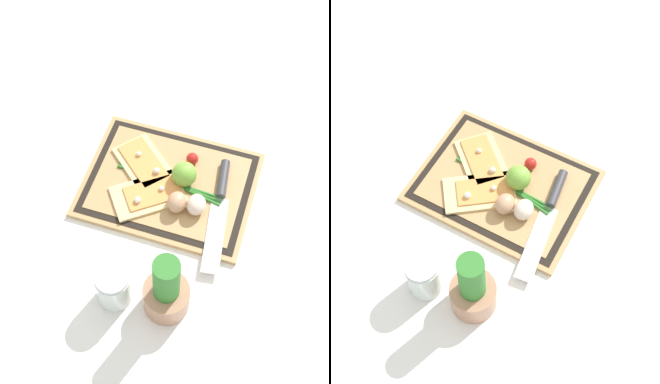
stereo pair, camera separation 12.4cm
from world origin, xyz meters
TOP-DOWN VIEW (x-y plane):
  - ground_plane at (0.00, 0.00)m, footprint 6.00×6.00m
  - cutting_board at (0.00, 0.00)m, footprint 0.40×0.31m
  - pizza_slice_near at (0.07, -0.03)m, footprint 0.19×0.19m
  - pizza_slice_far at (0.03, 0.05)m, footprint 0.19×0.18m
  - knife at (-0.13, 0.00)m, footprint 0.07×0.29m
  - egg_brown at (-0.04, 0.06)m, footprint 0.04×0.05m
  - egg_pink at (-0.08, 0.05)m, footprint 0.04×0.05m
  - lime at (-0.03, -0.02)m, footprint 0.06×0.06m
  - cherry_tomato_red at (-0.03, -0.07)m, footprint 0.03×0.03m
  - scallion_bunch at (0.00, -0.00)m, footprint 0.27×0.06m
  - herb_pot at (-0.08, 0.28)m, footprint 0.10×0.10m
  - sauce_jar at (0.03, 0.30)m, footprint 0.07×0.07m

SIDE VIEW (x-z plane):
  - ground_plane at x=0.00m, z-range 0.00..0.00m
  - cutting_board at x=0.00m, z-range 0.00..0.02m
  - scallion_bunch at x=0.00m, z-range 0.02..0.02m
  - pizza_slice_near at x=0.07m, z-range 0.01..0.03m
  - pizza_slice_far at x=0.03m, z-range 0.01..0.03m
  - knife at x=-0.13m, z-range 0.01..0.03m
  - cherry_tomato_red at x=-0.03m, z-range 0.02..0.05m
  - egg_brown at x=-0.04m, z-range 0.02..0.06m
  - egg_pink at x=-0.08m, z-range 0.02..0.06m
  - lime at x=-0.03m, z-range 0.02..0.08m
  - sauce_jar at x=0.03m, z-range -0.01..0.10m
  - herb_pot at x=-0.08m, z-range -0.03..0.17m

